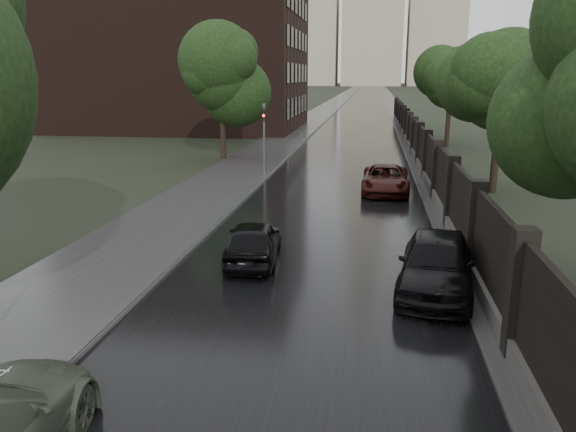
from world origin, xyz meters
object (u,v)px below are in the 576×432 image
(traffic_light, at_px, (264,133))
(car_right_far, at_px, (386,179))
(tree_right_b, at_px, (502,88))
(hatchback_left, at_px, (253,241))
(tree_right_c, at_px, (451,83))
(tree_left_far, at_px, (222,79))
(car_right_near, at_px, (436,263))

(traffic_light, xyz_separation_m, car_right_far, (6.65, -3.89, -1.74))
(tree_right_b, distance_m, hatchback_left, 15.74)
(tree_right_b, height_order, car_right_far, tree_right_b)
(tree_right_b, relative_size, tree_right_c, 1.00)
(tree_left_far, bearing_deg, tree_right_c, 32.83)
(tree_right_b, height_order, car_right_near, tree_right_b)
(tree_left_far, distance_m, tree_right_b, 17.45)
(tree_left_far, height_order, traffic_light, tree_left_far)
(tree_right_b, xyz_separation_m, tree_right_c, (0.00, 18.00, 0.00))
(hatchback_left, bearing_deg, car_right_near, 156.99)
(tree_left_far, xyz_separation_m, tree_right_b, (15.50, -8.00, -0.29))
(tree_right_c, bearing_deg, tree_right_b, -90.00)
(tree_right_b, relative_size, traffic_light, 1.75)
(hatchback_left, bearing_deg, tree_left_far, -78.25)
(car_right_far, bearing_deg, traffic_light, 150.77)
(traffic_light, relative_size, car_right_near, 0.87)
(hatchback_left, distance_m, car_right_near, 5.45)
(tree_right_c, height_order, hatchback_left, tree_right_c)
(tree_right_c, relative_size, car_right_far, 1.48)
(car_right_far, bearing_deg, tree_left_far, 140.42)
(tree_right_b, distance_m, tree_right_c, 18.00)
(traffic_light, xyz_separation_m, hatchback_left, (2.50, -14.94, -1.75))
(tree_left_far, distance_m, car_right_near, 24.82)
(tree_right_b, xyz_separation_m, hatchback_left, (-9.30, -11.95, -4.30))
(hatchback_left, height_order, car_right_far, car_right_far)
(hatchback_left, distance_m, car_right_far, 11.80)
(tree_left_far, bearing_deg, hatchback_left, -72.73)
(traffic_light, distance_m, car_right_far, 7.90)
(tree_right_c, relative_size, car_right_near, 1.53)
(tree_right_b, relative_size, car_right_near, 1.53)
(tree_left_far, distance_m, tree_right_c, 18.45)
(tree_right_b, height_order, hatchback_left, tree_right_b)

